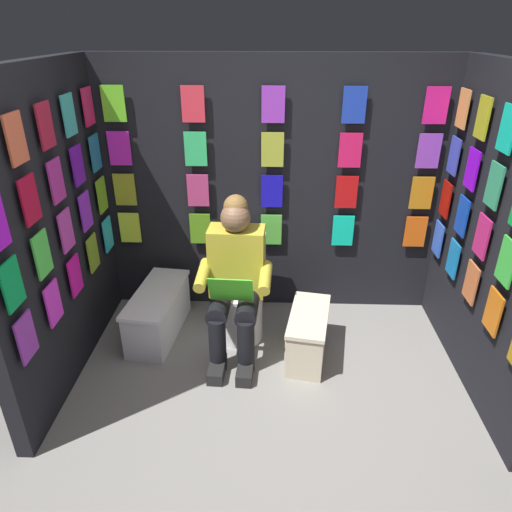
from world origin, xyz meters
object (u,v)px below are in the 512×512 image
toilet (239,295)px  person_reading (235,279)px  comic_longbox_near (158,313)px  comic_longbox_far (308,335)px

toilet → person_reading: (0.01, 0.23, 0.27)m
toilet → person_reading: bearing=90.4°
person_reading → comic_longbox_near: person_reading is taller
comic_longbox_near → comic_longbox_far: 1.19m
person_reading → toilet: bearing=-89.6°
person_reading → comic_longbox_far: (-0.54, 0.08, -0.41)m
comic_longbox_near → comic_longbox_far: comic_longbox_near is taller
comic_longbox_near → toilet: bearing=-167.8°
comic_longbox_far → toilet: bearing=-20.5°
comic_longbox_far → comic_longbox_near: bearing=-2.1°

